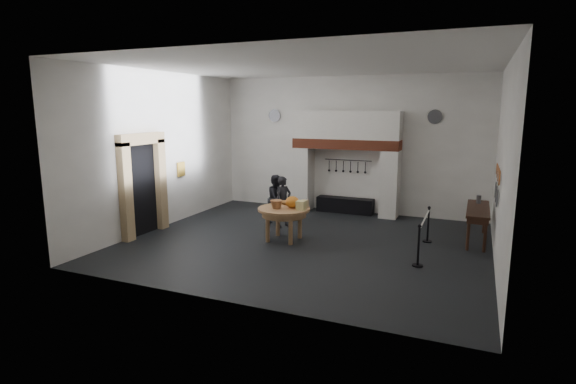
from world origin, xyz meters
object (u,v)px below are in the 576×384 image
at_px(work_table, 284,209).
at_px(visitor_far, 277,199).
at_px(side_table, 478,209).
at_px(iron_range, 345,205).
at_px(visitor_near, 283,202).
at_px(barrier_post_far, 428,225).
at_px(barrier_post_near, 419,247).

xyz_separation_m(work_table, visitor_far, (-0.97, 1.67, -0.10)).
distance_m(visitor_far, side_table, 5.69).
xyz_separation_m(iron_range, visitor_far, (-1.59, -2.07, 0.49)).
distance_m(visitor_near, side_table, 5.32).
height_order(work_table, side_table, side_table).
relative_size(iron_range, barrier_post_far, 2.11).
bearing_deg(side_table, barrier_post_far, -153.62).
distance_m(work_table, side_table, 5.08).
bearing_deg(barrier_post_near, side_table, 65.55).
height_order(visitor_near, visitor_far, visitor_near).
relative_size(work_table, barrier_post_near, 1.53).
height_order(work_table, visitor_near, visitor_near).
bearing_deg(work_table, barrier_post_near, -11.10).
distance_m(iron_range, side_table, 4.54).
relative_size(side_table, barrier_post_near, 2.44).
bearing_deg(work_table, barrier_post_far, 20.20).
distance_m(iron_range, barrier_post_near, 5.32).
bearing_deg(work_table, iron_range, 80.61).
bearing_deg(iron_range, visitor_far, -127.43).
bearing_deg(barrier_post_near, work_table, 168.90).
relative_size(iron_range, visitor_near, 1.27).
xyz_separation_m(visitor_near, barrier_post_near, (4.11, -1.97, -0.30)).
xyz_separation_m(side_table, barrier_post_far, (-1.17, -0.58, -0.42)).
distance_m(iron_range, work_table, 3.84).
xyz_separation_m(work_table, visitor_near, (-0.57, 1.27, -0.09)).
xyz_separation_m(iron_range, barrier_post_far, (2.93, -2.44, 0.20)).
bearing_deg(visitor_far, visitor_near, -123.43).
height_order(work_table, visitor_far, visitor_far).
bearing_deg(visitor_near, barrier_post_near, -87.40).
bearing_deg(barrier_post_far, side_table, 26.38).
distance_m(visitor_far, barrier_post_near, 5.10).
bearing_deg(visitor_near, work_table, -127.73).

